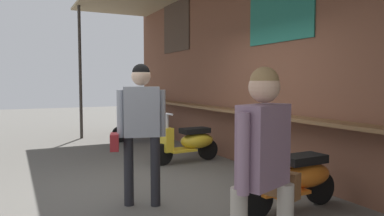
% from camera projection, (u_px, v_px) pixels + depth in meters
% --- Properties ---
extents(ground_plane, '(36.15, 36.15, 0.00)m').
position_uv_depth(ground_plane, '(166.00, 189.00, 5.17)').
color(ground_plane, '#56544F').
extents(market_stall_facade, '(12.91, 2.51, 3.80)m').
position_uv_depth(market_stall_facade, '(272.00, 47.00, 5.85)').
color(market_stall_facade, brown).
rests_on(market_stall_facade, ground_plane).
extents(scooter_blue, '(0.49, 1.40, 0.97)m').
position_uv_depth(scooter_blue, '(142.00, 126.00, 9.44)').
color(scooter_blue, '#233D9E').
rests_on(scooter_blue, ground_plane).
extents(scooter_yellow, '(0.48, 1.40, 0.97)m').
position_uv_depth(scooter_yellow, '(189.00, 142.00, 6.92)').
color(scooter_yellow, gold).
rests_on(scooter_yellow, ground_plane).
extents(scooter_orange, '(0.46, 1.40, 0.97)m').
position_uv_depth(scooter_orange, '(295.00, 177.00, 4.33)').
color(scooter_orange, orange).
rests_on(scooter_orange, ground_plane).
extents(shopper_with_handbag, '(0.43, 0.64, 1.63)m').
position_uv_depth(shopper_with_handbag, '(264.00, 160.00, 2.52)').
color(shopper_with_handbag, '#ADA393').
rests_on(shopper_with_handbag, ground_plane).
extents(shopper_browsing, '(0.37, 0.69, 1.75)m').
position_uv_depth(shopper_browsing, '(140.00, 119.00, 4.41)').
color(shopper_browsing, '#232328').
rests_on(shopper_browsing, ground_plane).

